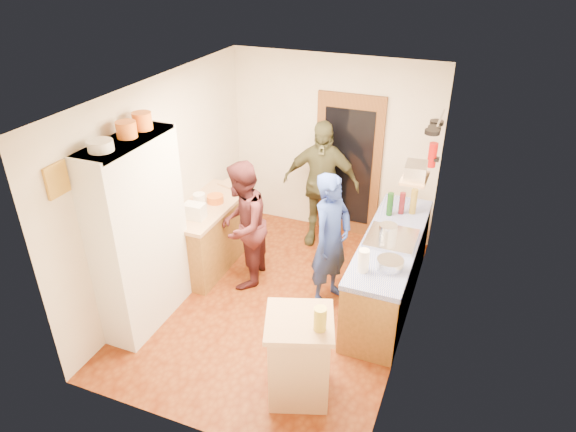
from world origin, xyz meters
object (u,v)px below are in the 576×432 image
Objects in this scene: island_base at (299,359)px; person_hob at (332,242)px; hutch_body at (140,235)px; person_left at (246,224)px; person_back at (322,184)px; right_counter_base at (388,272)px.

island_base is 0.52× the size of person_hob.
person_left is (0.73, 1.08, -0.28)m from hutch_body.
island_base is 0.47× the size of person_back.
hutch_body reaches higher than right_counter_base.
person_hob is at bearing -73.63° from person_back.
right_counter_base is 1.82m from person_left.
right_counter_base is at bearing -51.57° from person_hob.
right_counter_base is 1.32× the size of person_hob.
person_back is (-0.72, 2.79, 0.49)m from island_base.
right_counter_base is at bearing -47.96° from person_back.
right_counter_base is (2.50, 1.30, -0.68)m from hutch_body.
hutch_body is 2.15m from person_hob.
right_counter_base is 1.67m from person_back.
hutch_body is 2.90m from right_counter_base.
person_hob is 1.12m from person_left.
person_hob reaches higher than island_base.
island_base is at bearing -82.56° from person_back.
island_base is at bearing 30.42° from person_left.
hutch_body is at bearing -152.53° from right_counter_base.
person_back is at bearing 41.44° from person_hob.
person_back is (-0.55, 1.28, 0.08)m from person_hob.
person_left is at bearing 130.03° from island_base.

